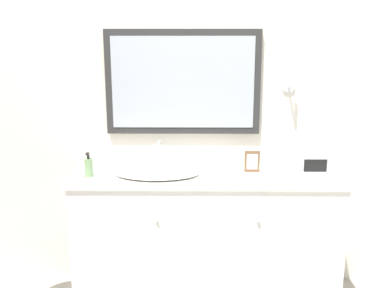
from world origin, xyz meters
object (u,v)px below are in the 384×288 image
at_px(sink_basin, 157,172).
at_px(picture_frame, 252,162).
at_px(appliance_box, 313,163).
at_px(soap_bottle, 89,167).

distance_m(sink_basin, picture_frame, 0.62).
bearing_deg(appliance_box, picture_frame, -178.08).
bearing_deg(appliance_box, soap_bottle, -174.97).
distance_m(sink_basin, appliance_box, 1.02).
height_order(sink_basin, soap_bottle, sink_basin).
height_order(soap_bottle, appliance_box, soap_bottle).
xyz_separation_m(sink_basin, soap_bottle, (-0.43, -0.05, 0.04)).
xyz_separation_m(sink_basin, appliance_box, (1.02, 0.08, 0.04)).
relative_size(soap_bottle, appliance_box, 0.78).
relative_size(sink_basin, picture_frame, 3.79).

